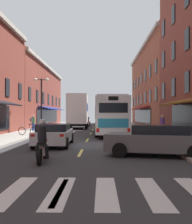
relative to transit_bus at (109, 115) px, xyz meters
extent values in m
cube|color=#333335|center=(-1.73, -8.73, -1.79)|extent=(34.80, 80.00, 0.10)
cube|color=#DBCC4C|center=(-1.73, -18.73, -1.74)|extent=(0.14, 2.40, 0.01)
cube|color=#DBCC4C|center=(-1.73, -12.23, -1.74)|extent=(0.14, 2.40, 0.01)
cube|color=#DBCC4C|center=(-1.73, -5.73, -1.74)|extent=(0.14, 2.40, 0.01)
cube|color=#DBCC4C|center=(-1.73, 0.77, -1.74)|extent=(0.14, 2.40, 0.01)
cube|color=#DBCC4C|center=(-1.73, 7.27, -1.74)|extent=(0.14, 2.40, 0.01)
cube|color=#DBCC4C|center=(-1.73, 13.77, -1.74)|extent=(0.14, 2.40, 0.01)
cube|color=#DBCC4C|center=(-1.73, 20.27, -1.74)|extent=(0.14, 2.40, 0.01)
cube|color=#DBCC4C|center=(-1.73, 26.77, -1.74)|extent=(0.14, 2.40, 0.01)
cube|color=silver|center=(-2.83, -18.73, -1.74)|extent=(0.50, 2.80, 0.01)
cube|color=silver|center=(-1.73, -18.73, -1.74)|extent=(0.50, 2.80, 0.01)
cube|color=silver|center=(-0.63, -18.73, -1.74)|extent=(0.50, 2.80, 0.01)
cube|color=silver|center=(0.47, -18.73, -1.74)|extent=(0.50, 2.80, 0.01)
cube|color=#A39E93|center=(4.17, -8.73, -1.67)|extent=(3.00, 80.00, 0.14)
cube|color=black|center=(-9.09, -1.11, 2.46)|extent=(0.10, 1.00, 1.60)
cube|color=black|center=(-9.09, 2.70, 2.46)|extent=(0.10, 1.00, 1.60)
cube|color=brown|center=(-13.13, 17.94, 3.00)|extent=(8.00, 26.57, 9.49)
cube|color=#B2AD9E|center=(-9.03, 17.94, 7.40)|extent=(0.44, 26.07, 0.40)
cube|color=black|center=(-9.09, 17.94, -0.19)|extent=(0.10, 16.00, 2.10)
cube|color=navy|center=(-8.38, 17.94, 1.01)|extent=(1.38, 14.93, 0.44)
cube|color=black|center=(-9.09, 6.51, 2.46)|extent=(0.10, 1.00, 1.60)
cube|color=black|center=(-9.09, 10.32, 2.46)|extent=(0.10, 1.00, 1.60)
cube|color=black|center=(-9.09, 14.13, 2.46)|extent=(0.10, 1.00, 1.60)
cube|color=black|center=(-9.09, 17.94, 2.46)|extent=(0.10, 1.00, 1.60)
cube|color=black|center=(-9.09, 21.75, 2.46)|extent=(0.10, 1.00, 1.60)
cube|color=black|center=(-9.09, 25.56, 2.46)|extent=(0.10, 1.00, 1.60)
cube|color=black|center=(-9.09, 29.37, 2.46)|extent=(0.10, 1.00, 1.60)
cube|color=black|center=(5.63, -4.92, 2.46)|extent=(0.10, 1.00, 1.60)
cube|color=black|center=(5.63, -1.11, 2.46)|extent=(0.10, 1.00, 1.60)
cube|color=black|center=(5.63, 2.70, 2.46)|extent=(0.10, 1.00, 1.60)
cube|color=black|center=(5.63, -4.92, 5.66)|extent=(0.10, 1.00, 1.60)
cube|color=black|center=(5.63, -1.11, 5.66)|extent=(0.10, 1.00, 1.60)
cube|color=black|center=(5.63, 2.70, 5.66)|extent=(0.10, 1.00, 1.60)
cube|color=black|center=(5.63, -1.11, 8.86)|extent=(0.10, 1.00, 1.60)
cube|color=black|center=(5.63, 2.70, 8.86)|extent=(0.10, 1.00, 1.60)
cube|color=brown|center=(9.67, 17.94, 4.37)|extent=(8.00, 26.57, 12.22)
cube|color=#B2AD9E|center=(5.57, 17.94, 10.13)|extent=(0.44, 26.07, 0.40)
cube|color=black|center=(5.63, 17.94, -0.19)|extent=(0.10, 16.00, 2.10)
cube|color=maroon|center=(4.92, 17.94, 1.01)|extent=(1.38, 14.93, 0.44)
cube|color=black|center=(5.63, 6.51, 2.46)|extent=(0.10, 1.00, 1.60)
cube|color=black|center=(5.63, 10.32, 2.46)|extent=(0.10, 1.00, 1.60)
cube|color=black|center=(5.63, 14.13, 2.46)|extent=(0.10, 1.00, 1.60)
cube|color=black|center=(5.63, 17.94, 2.46)|extent=(0.10, 1.00, 1.60)
cube|color=black|center=(5.63, 21.75, 2.46)|extent=(0.10, 1.00, 1.60)
cube|color=black|center=(5.63, 25.56, 2.46)|extent=(0.10, 1.00, 1.60)
cube|color=black|center=(5.63, 29.37, 2.46)|extent=(0.10, 1.00, 1.60)
cube|color=black|center=(5.63, 6.51, 5.66)|extent=(0.10, 1.00, 1.60)
cube|color=black|center=(5.63, 10.32, 5.66)|extent=(0.10, 1.00, 1.60)
cube|color=black|center=(5.63, 14.13, 5.66)|extent=(0.10, 1.00, 1.60)
cube|color=black|center=(5.63, 17.94, 5.66)|extent=(0.10, 1.00, 1.60)
cube|color=black|center=(5.63, 21.75, 5.66)|extent=(0.10, 1.00, 1.60)
cube|color=black|center=(5.63, 25.56, 5.66)|extent=(0.10, 1.00, 1.60)
cube|color=black|center=(5.63, 29.37, 5.66)|extent=(0.10, 1.00, 1.60)
cube|color=white|center=(0.00, -0.06, 0.02)|extent=(2.78, 11.81, 2.83)
cube|color=silver|center=(0.00, -0.06, 1.50)|extent=(2.55, 10.60, 0.16)
cube|color=black|center=(0.00, 0.24, 0.23)|extent=(2.77, 9.41, 0.96)
cube|color=#19723F|center=(0.00, -0.06, -1.14)|extent=(2.80, 11.41, 0.36)
cube|color=black|center=(-0.11, 5.78, 0.23)|extent=(2.25, 0.16, 1.10)
cube|color=black|center=(0.11, -5.90, 0.55)|extent=(2.05, 0.16, 0.70)
cube|color=teal|center=(0.11, -5.91, -0.53)|extent=(2.15, 0.14, 0.64)
cube|color=black|center=(0.11, -5.91, 1.22)|extent=(0.70, 0.11, 0.28)
cube|color=red|center=(-0.98, -5.94, -1.04)|extent=(0.20, 0.08, 0.28)
cube|color=red|center=(1.21, -5.89, -1.04)|extent=(0.20, 0.08, 0.28)
cylinder|color=black|center=(-1.25, 3.80, -1.24)|extent=(0.32, 1.01, 1.00)
cylinder|color=black|center=(1.10, 3.85, -1.24)|extent=(0.32, 1.01, 1.00)
cylinder|color=black|center=(-1.11, -3.46, -1.24)|extent=(0.32, 1.01, 1.00)
cylinder|color=black|center=(1.24, -3.41, -1.24)|extent=(0.32, 1.01, 1.00)
cube|color=#B21E19|center=(-3.75, 12.20, -0.19)|extent=(2.36, 2.35, 2.40)
cube|color=black|center=(-3.78, 13.31, 0.66)|extent=(2.00, 0.15, 0.80)
cube|color=silver|center=(-3.66, 8.58, 0.74)|extent=(2.52, 5.01, 3.56)
cube|color=navy|center=(-2.44, 8.61, 0.92)|extent=(0.13, 2.97, 0.90)
cube|color=black|center=(-3.69, 9.72, -1.19)|extent=(2.07, 6.90, 0.24)
cylinder|color=black|center=(-4.85, 11.97, -1.29)|extent=(0.30, 0.91, 0.90)
cylinder|color=black|center=(-2.65, 12.03, -1.29)|extent=(0.30, 0.91, 0.90)
cylinder|color=black|center=(-4.75, 7.81, -1.29)|extent=(0.30, 0.91, 0.90)
cylinder|color=black|center=(-2.55, 7.86, -1.29)|extent=(0.30, 0.91, 0.90)
cube|color=silver|center=(-3.47, 17.95, -1.15)|extent=(1.92, 4.71, 0.70)
cube|color=black|center=(-3.47, 17.76, -0.59)|extent=(1.72, 2.56, 0.47)
cube|color=red|center=(-4.16, 15.62, -0.90)|extent=(0.20, 0.06, 0.14)
cube|color=red|center=(-2.69, 15.65, -0.90)|extent=(0.20, 0.06, 0.14)
cylinder|color=black|center=(-4.37, 19.57, -1.42)|extent=(0.23, 0.64, 0.64)
cylinder|color=black|center=(-2.63, 19.60, -1.42)|extent=(0.23, 0.64, 0.64)
cylinder|color=black|center=(-4.31, 16.30, -1.42)|extent=(0.23, 0.64, 0.64)
cylinder|color=black|center=(-2.57, 16.33, -1.42)|extent=(0.23, 0.64, 0.64)
cube|color=silver|center=(-3.49, -9.34, -1.18)|extent=(1.91, 4.61, 0.64)
cube|color=black|center=(-3.48, -9.52, -0.67)|extent=(1.70, 2.50, 0.44)
cube|color=red|center=(-4.17, -11.62, -0.96)|extent=(0.20, 0.06, 0.14)
cube|color=red|center=(-2.72, -11.59, -0.96)|extent=(0.20, 0.06, 0.14)
cylinder|color=black|center=(-4.38, -7.77, -1.42)|extent=(0.23, 0.64, 0.64)
cylinder|color=black|center=(-2.66, -7.73, -1.42)|extent=(0.23, 0.64, 0.64)
cylinder|color=black|center=(-4.31, -10.95, -1.42)|extent=(0.23, 0.64, 0.64)
cylinder|color=black|center=(-2.60, -10.91, -1.42)|extent=(0.23, 0.64, 0.64)
cube|color=#515154|center=(1.71, -13.17, -1.13)|extent=(4.73, 2.82, 0.74)
cube|color=black|center=(1.88, -13.21, -0.58)|extent=(2.71, 2.20, 0.43)
cylinder|color=black|center=(0.04, -13.67, -1.42)|extent=(0.67, 0.36, 0.64)
cylinder|color=black|center=(0.44, -11.97, -1.42)|extent=(0.67, 0.36, 0.64)
cylinder|color=black|center=(3.38, -12.66, -1.42)|extent=(0.67, 0.36, 0.64)
cylinder|color=black|center=(-3.06, -14.02, -1.43)|extent=(0.14, 0.63, 0.62)
cylinder|color=black|center=(-2.96, -15.46, -1.43)|extent=(0.16, 0.63, 0.62)
cylinder|color=#B2B2B7|center=(-3.05, -14.14, -1.13)|extent=(0.09, 0.33, 0.68)
ellipsoid|color=maroon|center=(-3.02, -14.56, -0.93)|extent=(0.36, 0.58, 0.28)
cube|color=black|center=(-3.00, -14.96, -1.00)|extent=(0.30, 0.58, 0.12)
cube|color=#B2B2B7|center=(-3.01, -14.74, -1.34)|extent=(0.27, 0.41, 0.30)
cylinder|color=#B2B2B7|center=(-3.04, -14.24, -0.72)|extent=(0.62, 0.08, 0.04)
cylinder|color=black|center=(-3.00, -14.89, -0.61)|extent=(0.37, 0.48, 0.66)
sphere|color=#B2B2B7|center=(-3.01, -14.78, -0.21)|extent=(0.26, 0.26, 0.26)
cylinder|color=black|center=(-3.18, -14.87, -1.34)|extent=(0.16, 0.37, 0.56)
cylinder|color=black|center=(-2.82, -14.85, -1.34)|extent=(0.16, 0.37, 0.56)
torus|color=black|center=(-7.21, -3.06, -1.27)|extent=(0.66, 0.20, 0.66)
torus|color=black|center=(-6.19, -3.30, -1.27)|extent=(0.66, 0.20, 0.66)
cylinder|color=#194CA5|center=(-6.70, -3.18, -1.17)|extent=(0.98, 0.27, 0.04)
cylinder|color=#194CA5|center=(-6.52, -3.22, -0.99)|extent=(0.14, 0.07, 0.50)
cube|color=black|center=(-6.51, -3.22, -0.72)|extent=(0.22, 0.16, 0.06)
cylinder|color=#194CA5|center=(-7.13, -3.07, -0.72)|extent=(0.14, 0.47, 0.03)
cylinder|color=navy|center=(-7.74, 2.75, -1.21)|extent=(0.28, 0.28, 0.78)
cylinder|color=#33663F|center=(-7.74, 2.75, -0.52)|extent=(0.36, 0.36, 0.60)
sphere|color=tan|center=(-7.74, 2.75, -0.10)|extent=(0.21, 0.21, 0.21)
cube|color=#4C4C51|center=(-7.90, 2.57, -0.49)|extent=(0.30, 0.29, 0.36)
cylinder|color=#B29947|center=(3.59, -5.75, -1.20)|extent=(0.28, 0.28, 0.80)
cylinder|color=#66387F|center=(3.59, -5.75, -0.49)|extent=(0.36, 0.36, 0.62)
sphere|color=tan|center=(3.59, -5.75, -0.05)|extent=(0.22, 0.22, 0.22)
cylinder|color=black|center=(-6.41, 0.51, 0.93)|extent=(0.14, 0.14, 5.06)
cylinder|color=black|center=(-6.41, 0.51, -1.30)|extent=(0.28, 0.28, 0.60)
cylinder|color=black|center=(-6.41, 0.51, 3.36)|extent=(1.10, 0.07, 0.07)
sphere|color=white|center=(-6.96, 0.51, 3.36)|extent=(0.32, 0.32, 0.32)
sphere|color=white|center=(-5.86, 0.51, 3.36)|extent=(0.32, 0.32, 0.32)
camera|label=1|loc=(-0.75, -25.24, 0.11)|focal=43.85mm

